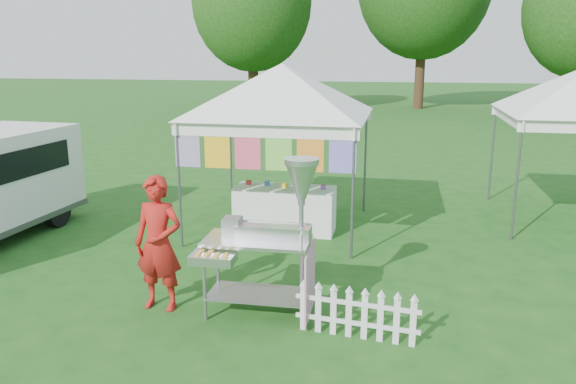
# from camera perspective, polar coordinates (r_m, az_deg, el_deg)

# --- Properties ---
(ground) EXTENTS (120.00, 120.00, 0.00)m
(ground) POSITION_cam_1_polar(r_m,az_deg,el_deg) (7.39, -6.39, -11.55)
(ground) COLOR #1A4C15
(ground) RESTS_ON ground
(canopy_main) EXTENTS (4.24, 4.24, 3.45)m
(canopy_main) POSITION_cam_1_polar(r_m,az_deg,el_deg) (10.06, -0.64, 12.88)
(canopy_main) COLOR #59595E
(canopy_main) RESTS_ON ground
(tree_left) EXTENTS (6.40, 6.40, 9.53)m
(tree_left) POSITION_cam_1_polar(r_m,az_deg,el_deg) (31.51, -3.66, 18.72)
(tree_left) COLOR #362213
(tree_left) RESTS_ON ground
(donut_cart) EXTENTS (1.42, 1.00, 1.98)m
(donut_cart) POSITION_cam_1_polar(r_m,az_deg,el_deg) (6.71, -1.47, -3.45)
(donut_cart) COLOR gray
(donut_cart) RESTS_ON ground
(vendor) EXTENTS (0.65, 0.45, 1.72)m
(vendor) POSITION_cam_1_polar(r_m,az_deg,el_deg) (7.20, -13.02, -5.13)
(vendor) COLOR #A61914
(vendor) RESTS_ON ground
(picket_fence) EXTENTS (1.43, 0.19, 0.56)m
(picket_fence) POSITION_cam_1_polar(r_m,az_deg,el_deg) (6.55, 6.98, -12.27)
(picket_fence) COLOR silver
(picket_fence) RESTS_ON ground
(display_table) EXTENTS (1.80, 0.70, 0.82)m
(display_table) POSITION_cam_1_polar(r_m,az_deg,el_deg) (10.21, -0.32, -1.76)
(display_table) COLOR white
(display_table) RESTS_ON ground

